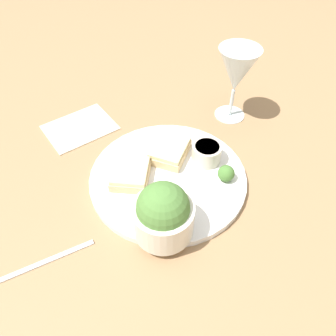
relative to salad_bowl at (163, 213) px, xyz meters
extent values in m
plane|color=#93704C|center=(0.12, -0.02, -0.06)|extent=(4.00, 4.00, 0.00)
cylinder|color=white|center=(0.12, -0.02, -0.05)|extent=(0.30, 0.30, 0.01)
cylinder|color=silver|center=(0.00, 0.00, -0.01)|extent=(0.10, 0.10, 0.06)
sphere|color=#4C7A38|center=(0.00, 0.00, 0.01)|extent=(0.08, 0.08, 0.08)
cylinder|color=beige|center=(0.15, -0.10, -0.03)|extent=(0.06, 0.06, 0.04)
cylinder|color=#D14C38|center=(0.15, -0.10, -0.01)|extent=(0.05, 0.05, 0.01)
cube|color=#D1B27F|center=(0.17, -0.03, -0.04)|extent=(0.10, 0.10, 0.02)
cube|color=beige|center=(0.17, -0.03, -0.02)|extent=(0.10, 0.09, 0.01)
cube|color=#D1B27F|center=(0.12, 0.05, -0.04)|extent=(0.09, 0.08, 0.02)
cube|color=beige|center=(0.12, 0.05, -0.02)|extent=(0.08, 0.08, 0.01)
cylinder|color=silver|center=(0.30, -0.19, -0.06)|extent=(0.07, 0.07, 0.01)
cylinder|color=silver|center=(0.30, -0.19, -0.02)|extent=(0.01, 0.01, 0.06)
cone|color=silver|center=(0.30, -0.19, 0.06)|extent=(0.09, 0.09, 0.10)
sphere|color=#477533|center=(0.10, -0.13, -0.03)|extent=(0.03, 0.03, 0.03)
cube|color=beige|center=(0.29, 0.16, -0.06)|extent=(0.17, 0.18, 0.01)
cube|color=silver|center=(-0.03, 0.20, -0.06)|extent=(0.07, 0.17, 0.01)
camera|label=1|loc=(-0.29, 0.03, 0.42)|focal=35.00mm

